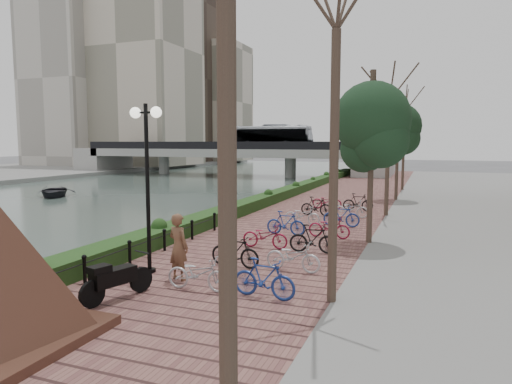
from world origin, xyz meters
The scene contains 13 objects.
ground centered at (0.00, 0.00, 0.00)m, with size 220.00×220.00×0.00m, color #59595B.
river_water centered at (-15.00, 25.00, 0.01)m, with size 30.00×130.00×0.02m, color #465751.
promenade centered at (4.00, 17.50, 0.25)m, with size 8.00×75.00×0.50m, color brown.
hedge centered at (0.60, 20.00, 0.80)m, with size 1.10×56.00×0.60m, color #163E17.
chain_fence centered at (1.40, 2.00, 0.85)m, with size 0.10×14.10×0.70m.
lamppost centered at (2.45, 2.53, 4.05)m, with size 1.02×0.32×4.93m.
motorcycle centered at (3.09, 0.23, 1.04)m, with size 0.54×1.74×1.09m, color black, non-canonical shape.
pedestrian centered at (3.64, 2.20, 1.44)m, with size 0.68×0.45×1.87m, color brown.
bicycle_parking centered at (5.49, 9.25, 0.97)m, with size 2.40×17.32×1.00m.
street_trees centered at (8.00, 12.68, 3.69)m, with size 3.20×37.12×6.80m.
bridge centered at (-13.72, 45.00, 3.37)m, with size 36.00×10.77×6.50m.
boat centered at (-17.83, 19.20, 0.45)m, with size 2.94×4.12×0.85m, color black.
far_buildings centered at (-41.66, 65.91, 16.12)m, with size 35.00×38.00×38.00m.
Camera 1 is at (10.14, -8.65, 4.34)m, focal length 32.00 mm.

